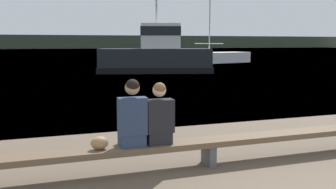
{
  "coord_description": "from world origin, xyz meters",
  "views": [
    {
      "loc": [
        -3.49,
        -2.28,
        2.04
      ],
      "look_at": [
        -0.55,
        6.25,
        0.79
      ],
      "focal_mm": 40.0,
      "sensor_mm": 36.0,
      "label": 1
    }
  ],
  "objects": [
    {
      "name": "tugboat_red",
      "position": [
        4.2,
        22.6,
        1.07
      ],
      "size": [
        8.28,
        5.05,
        6.58
      ],
      "rotation": [
        0.0,
        0.0,
        1.29
      ],
      "color": "black",
      "rests_on": "water_surface"
    },
    {
      "name": "moored_sailboat",
      "position": [
        13.28,
        32.5,
        0.55
      ],
      "size": [
        8.92,
        4.95,
        8.15
      ],
      "rotation": [
        0.0,
        0.0,
        1.86
      ],
      "color": "silver",
      "rests_on": "water_surface"
    },
    {
      "name": "bench_main",
      "position": [
        -0.86,
        3.25,
        0.36
      ],
      "size": [
        7.69,
        0.43,
        0.44
      ],
      "color": "brown",
      "rests_on": "ground"
    },
    {
      "name": "person_left",
      "position": [
        -2.16,
        3.25,
        0.91
      ],
      "size": [
        0.44,
        0.37,
        1.06
      ],
      "color": "navy",
      "rests_on": "bench_main"
    },
    {
      "name": "far_shoreline",
      "position": [
        0.0,
        141.38,
        2.4
      ],
      "size": [
        600.0,
        12.0,
        4.8
      ],
      "primitive_type": "cube",
      "color": "#384233",
      "rests_on": "ground"
    },
    {
      "name": "water_surface",
      "position": [
        0.0,
        126.1,
        0.0
      ],
      "size": [
        240.0,
        240.0,
        0.0
      ],
      "primitive_type": "plane",
      "color": "teal",
      "rests_on": "ground"
    },
    {
      "name": "shopping_bag",
      "position": [
        -2.68,
        3.24,
        0.54
      ],
      "size": [
        0.27,
        0.19,
        0.2
      ],
      "color": "#9E754C",
      "rests_on": "bench_main"
    },
    {
      "name": "person_right",
      "position": [
        -1.73,
        3.25,
        0.87
      ],
      "size": [
        0.44,
        0.37,
        0.99
      ],
      "color": "black",
      "rests_on": "bench_main"
    }
  ]
}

